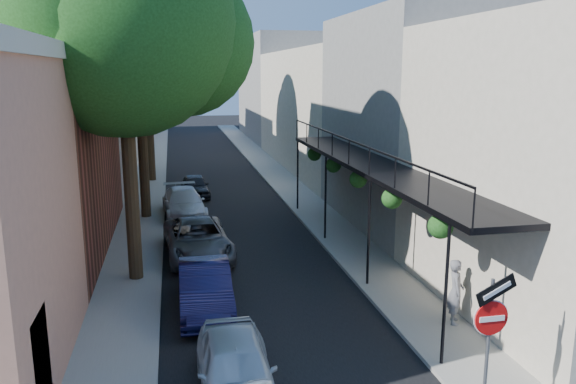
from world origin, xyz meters
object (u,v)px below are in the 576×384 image
sign_post (491,324)px  parked_car_e (195,186)px  oak_mid (147,61)px  parked_car_b (205,288)px  parked_car_c (198,239)px  parked_car_d (184,203)px  oak_near (137,28)px  pedestrian (456,291)px  parked_car_a (236,369)px  oak_far (153,43)px

sign_post → parked_car_e: bearing=102.1°
oak_mid → sign_post: bearing=-69.1°
parked_car_b → oak_mid: bearing=99.1°
parked_car_c → parked_car_d: parked_car_c is taller
oak_near → parked_car_c: oak_near is taller
parked_car_d → oak_near: bearing=-103.7°
oak_mid → parked_car_b: size_ratio=2.51×
oak_mid → pedestrian: 16.70m
oak_mid → parked_car_a: (2.02, -15.51, -6.40)m
parked_car_b → parked_car_d: 10.77m
oak_far → parked_car_c: 17.11m
parked_car_c → oak_mid: bearing=101.1°
oak_far → oak_mid: bearing=-90.4°
oak_mid → oak_far: (0.06, 9.04, 1.20)m
oak_far → pedestrian: size_ratio=6.86×
sign_post → pedestrian: sign_post is taller
oak_far → parked_car_a: (1.95, -24.55, -7.60)m
sign_post → oak_far: size_ratio=0.25×
oak_near → parked_car_c: bearing=47.1°
oak_near → oak_far: size_ratio=0.96×
oak_near → parked_car_d: size_ratio=2.57×
parked_car_d → pedestrian: size_ratio=2.56×
oak_near → oak_mid: (-0.05, 7.97, -0.82)m
parked_car_b → parked_car_c: (0.02, 4.74, 0.00)m
oak_near → oak_far: oak_far is taller
parked_car_b → parked_car_d: bearing=92.3°
oak_mid → parked_car_c: 9.07m
parked_car_a → parked_car_d: bearing=93.3°
oak_near → pedestrian: size_ratio=6.58×
parked_car_a → pedestrian: 6.39m
oak_mid → parked_car_e: (2.02, 4.03, -6.48)m
pedestrian → oak_near: bearing=77.0°
sign_post → parked_car_a: 5.07m
sign_post → parked_car_d: sign_post is taller
parked_car_a → parked_car_b: 4.57m
pedestrian → parked_car_a: bearing=130.9°
parked_car_a → parked_car_b: bearing=95.2°
parked_car_e → pedestrian: bearing=-74.0°
sign_post → parked_car_d: size_ratio=0.67×
pedestrian → parked_car_b: bearing=90.5°
sign_post → oak_near: oak_near is taller
oak_far → parked_car_b: size_ratio=2.93×
parked_car_a → parked_car_c: bearing=92.8°
oak_mid → parked_car_d: (1.33, -0.19, -6.41)m
oak_far → parked_car_b: oak_far is taller
parked_car_e → sign_post: bearing=-81.0°
sign_post → parked_car_b: (-4.91, 6.30, -1.37)m
oak_far → parked_car_e: bearing=-68.7°
oak_near → parked_car_a: (1.97, -7.54, -7.22)m
parked_car_c → parked_car_d: bearing=89.3°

